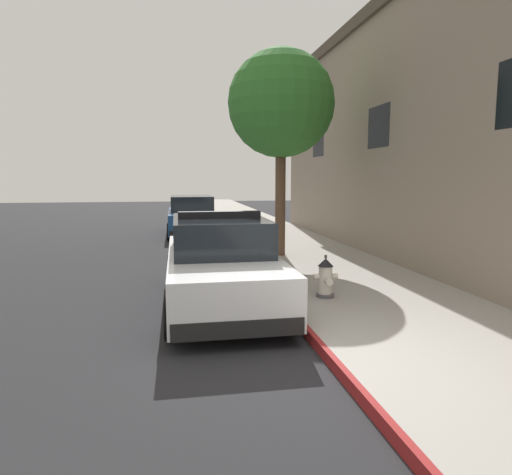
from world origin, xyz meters
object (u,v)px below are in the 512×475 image
police_cruiser (220,263)px  parked_car_silver_ahead (192,216)px  street_tree (281,105)px  fire_hydrant (325,278)px

police_cruiser → parked_car_silver_ahead: police_cruiser is taller
parked_car_silver_ahead → street_tree: (2.20, -6.36, 3.48)m
police_cruiser → fire_hydrant: size_ratio=6.37×
parked_car_silver_ahead → fire_hydrant: parked_car_silver_ahead is taller
police_cruiser → fire_hydrant: (1.84, -0.48, -0.24)m
street_tree → parked_car_silver_ahead: bearing=109.1°
police_cruiser → parked_car_silver_ahead: (-0.14, 10.39, -0.00)m
street_tree → police_cruiser: bearing=-117.0°
parked_car_silver_ahead → street_tree: bearing=-70.9°
fire_hydrant → street_tree: street_tree is taller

